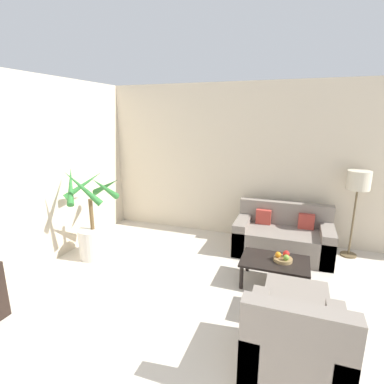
% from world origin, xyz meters
% --- Properties ---
extents(wall_back, '(8.18, 0.06, 2.70)m').
position_xyz_m(wall_back, '(0.00, 5.94, 1.35)').
color(wall_back, beige).
rests_on(wall_back, ground_plane).
extents(potted_palm, '(0.88, 0.86, 1.44)m').
position_xyz_m(potted_palm, '(-2.78, 4.28, 0.47)').
color(potted_palm, beige).
rests_on(potted_palm, ground_plane).
extents(sofa_loveseat, '(1.47, 0.79, 0.78)m').
position_xyz_m(sofa_loveseat, '(-0.02, 5.39, 0.27)').
color(sofa_loveseat, gray).
rests_on(sofa_loveseat, ground_plane).
extents(floor_lamp, '(0.33, 0.33, 1.36)m').
position_xyz_m(floor_lamp, '(0.98, 5.65, 1.15)').
color(floor_lamp, brown).
rests_on(floor_lamp, ground_plane).
extents(coffee_table, '(0.85, 0.57, 0.34)m').
position_xyz_m(coffee_table, '(-0.07, 4.39, 0.30)').
color(coffee_table, black).
rests_on(coffee_table, ground_plane).
extents(fruit_bowl, '(0.24, 0.24, 0.04)m').
position_xyz_m(fruit_bowl, '(0.03, 4.41, 0.36)').
color(fruit_bowl, '#997A4C').
rests_on(fruit_bowl, coffee_table).
extents(apple_red, '(0.08, 0.08, 0.08)m').
position_xyz_m(apple_red, '(0.06, 4.46, 0.42)').
color(apple_red, red).
rests_on(apple_red, fruit_bowl).
extents(apple_green, '(0.08, 0.08, 0.08)m').
position_xyz_m(apple_green, '(0.07, 4.36, 0.42)').
color(apple_green, olive).
rests_on(apple_green, fruit_bowl).
extents(orange_fruit, '(0.07, 0.07, 0.07)m').
position_xyz_m(orange_fruit, '(-0.04, 4.41, 0.42)').
color(orange_fruit, orange).
rests_on(orange_fruit, fruit_bowl).
extents(armchair, '(0.81, 0.80, 0.85)m').
position_xyz_m(armchair, '(0.20, 2.99, 0.28)').
color(armchair, gray).
rests_on(armchair, ground_plane).
extents(ottoman, '(0.64, 0.46, 0.38)m').
position_xyz_m(ottoman, '(0.20, 3.76, 0.19)').
color(ottoman, gray).
rests_on(ottoman, ground_plane).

